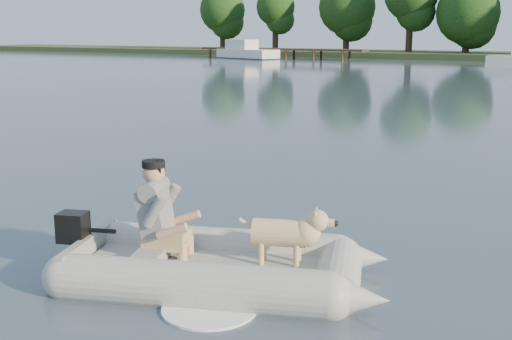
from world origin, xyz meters
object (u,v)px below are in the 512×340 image
Objects in this scene: man at (157,208)px; cabin_cruiser at (247,49)px; dock at (281,54)px; dinghy at (219,229)px; dog at (280,238)px.

man is 0.16× the size of cabin_cruiser.
dinghy is (26.75, -52.45, 0.11)m from dock.
dinghy reaches higher than dock.
dock is at bearing 96.98° from man.
man is (-0.71, -0.19, 0.19)m from dinghy.
man is at bearing -180.00° from dog.
dog is at bearing 4.57° from dinghy.
dinghy is 0.76m from man.
dog is at bearing -62.32° from dock.
man reaches higher than dinghy.
cabin_cruiser reaches higher than man.
dinghy is at bearing -62.98° from dock.
dock is 3.54× the size of dinghy.
man reaches higher than dog.
dog is at bearing 0.00° from man.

